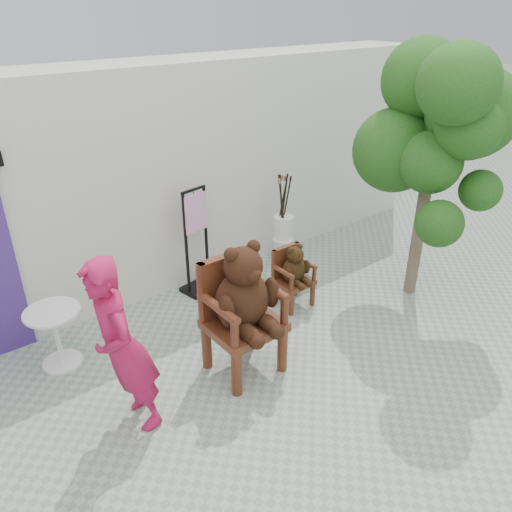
{
  "coord_description": "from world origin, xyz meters",
  "views": [
    {
      "loc": [
        -3.34,
        -2.92,
        3.69
      ],
      "look_at": [
        -0.06,
        1.23,
        0.95
      ],
      "focal_mm": 35.0,
      "sensor_mm": 36.0,
      "label": 1
    }
  ],
  "objects_px": {
    "chair_small": "(293,270)",
    "chair_big": "(242,300)",
    "person": "(122,348)",
    "cafe_table": "(56,331)",
    "stool_bucket": "(283,227)",
    "display_stand": "(197,253)",
    "tree": "(439,120)"
  },
  "relations": [
    {
      "from": "cafe_table",
      "to": "chair_big",
      "type": "bearing_deg",
      "value": -40.01
    },
    {
      "from": "chair_small",
      "to": "tree",
      "type": "distance_m",
      "value": 2.55
    },
    {
      "from": "stool_bucket",
      "to": "tree",
      "type": "xyz_separation_m",
      "value": [
        0.91,
        -1.72,
        1.75
      ]
    },
    {
      "from": "person",
      "to": "display_stand",
      "type": "height_order",
      "value": "person"
    },
    {
      "from": "display_stand",
      "to": "chair_big",
      "type": "bearing_deg",
      "value": -116.24
    },
    {
      "from": "person",
      "to": "tree",
      "type": "height_order",
      "value": "tree"
    },
    {
      "from": "cafe_table",
      "to": "tree",
      "type": "distance_m",
      "value": 5.05
    },
    {
      "from": "display_stand",
      "to": "chair_small",
      "type": "bearing_deg",
      "value": -63.57
    },
    {
      "from": "chair_small",
      "to": "chair_big",
      "type": "bearing_deg",
      "value": -154.26
    },
    {
      "from": "chair_big",
      "to": "tree",
      "type": "height_order",
      "value": "tree"
    },
    {
      "from": "display_stand",
      "to": "person",
      "type": "bearing_deg",
      "value": -146.92
    },
    {
      "from": "cafe_table",
      "to": "display_stand",
      "type": "bearing_deg",
      "value": 10.66
    },
    {
      "from": "person",
      "to": "display_stand",
      "type": "relative_size",
      "value": 1.2
    },
    {
      "from": "cafe_table",
      "to": "tree",
      "type": "bearing_deg",
      "value": -18.68
    },
    {
      "from": "chair_big",
      "to": "display_stand",
      "type": "height_order",
      "value": "chair_big"
    },
    {
      "from": "stool_bucket",
      "to": "chair_small",
      "type": "bearing_deg",
      "value": -124.18
    },
    {
      "from": "tree",
      "to": "display_stand",
      "type": "bearing_deg",
      "value": 140.99
    },
    {
      "from": "chair_small",
      "to": "stool_bucket",
      "type": "bearing_deg",
      "value": 55.82
    },
    {
      "from": "chair_small",
      "to": "tree",
      "type": "height_order",
      "value": "tree"
    },
    {
      "from": "cafe_table",
      "to": "chair_small",
      "type": "bearing_deg",
      "value": -13.56
    },
    {
      "from": "chair_big",
      "to": "cafe_table",
      "type": "xyz_separation_m",
      "value": [
        -1.58,
        1.32,
        -0.44
      ]
    },
    {
      "from": "chair_big",
      "to": "person",
      "type": "relative_size",
      "value": 0.84
    },
    {
      "from": "chair_small",
      "to": "cafe_table",
      "type": "bearing_deg",
      "value": 166.44
    },
    {
      "from": "chair_big",
      "to": "cafe_table",
      "type": "relative_size",
      "value": 2.18
    },
    {
      "from": "tree",
      "to": "chair_small",
      "type": "bearing_deg",
      "value": 152.53
    },
    {
      "from": "display_stand",
      "to": "stool_bucket",
      "type": "distance_m",
      "value": 1.43
    },
    {
      "from": "chair_big",
      "to": "stool_bucket",
      "type": "height_order",
      "value": "chair_big"
    },
    {
      "from": "chair_big",
      "to": "cafe_table",
      "type": "bearing_deg",
      "value": 139.99
    },
    {
      "from": "stool_bucket",
      "to": "tree",
      "type": "bearing_deg",
      "value": -62.2
    },
    {
      "from": "display_stand",
      "to": "stool_bucket",
      "type": "relative_size",
      "value": 1.04
    },
    {
      "from": "chair_big",
      "to": "person",
      "type": "bearing_deg",
      "value": -179.94
    },
    {
      "from": "chair_small",
      "to": "tree",
      "type": "bearing_deg",
      "value": -27.47
    }
  ]
}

